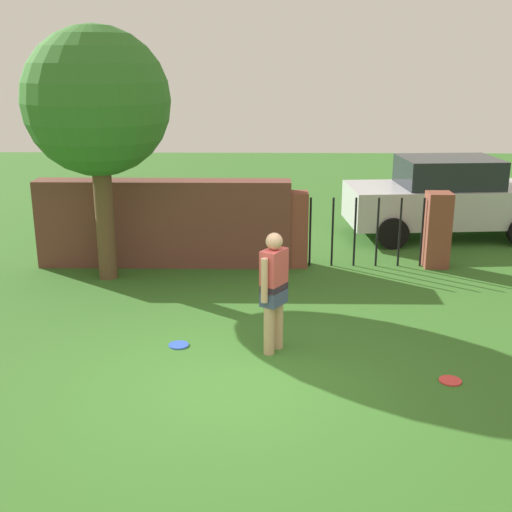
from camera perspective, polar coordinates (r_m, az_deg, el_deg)
name	(u,v)px	position (r m, az deg, el deg)	size (l,w,h in m)	color
ground_plane	(233,383)	(7.99, -2.05, -10.97)	(40.00, 40.00, 0.00)	#336623
brick_wall	(164,223)	(12.23, -8.01, 2.85)	(4.67, 0.50, 1.61)	brown
tree	(97,103)	(11.33, -13.71, 12.81)	(2.44, 2.44, 4.27)	brown
person	(274,287)	(8.46, 1.57, -2.72)	(0.38, 0.47, 1.62)	tan
fence_gate	(366,230)	(12.25, 9.59, 2.28)	(3.05, 0.44, 1.40)	brown
car	(446,198)	(14.68, 16.25, 4.91)	(4.33, 2.19, 1.72)	#B7B7BC
frisbee_red	(450,381)	(8.34, 16.58, -10.38)	(0.27, 0.27, 0.02)	red
frisbee_blue	(179,345)	(8.99, -6.76, -7.71)	(0.27, 0.27, 0.02)	blue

